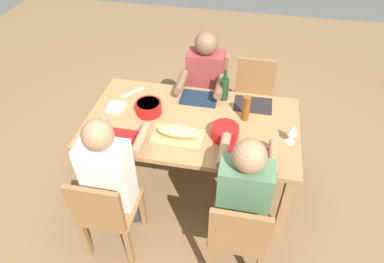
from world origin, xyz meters
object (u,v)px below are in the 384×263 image
object	(u,v)px
chair_far_right	(253,96)
bread_loaf	(177,131)
cutting_board	(177,137)
diner_far_center	(204,84)
serving_bowl_salad	(149,107)
serving_bowl_fruit	(225,131)
diner_near_left	(110,172)
beer_bottle	(246,108)
wine_bottle	(224,88)
dining_table	(192,129)
wine_glass	(293,130)
chair_near_right	(238,234)
chair_near_left	(106,212)
chair_far_center	(207,91)
diner_near_right	(243,193)
napkin_stack	(116,107)

from	to	relation	value
chair_far_right	bread_loaf	xyz separation A→B (m)	(-0.54, -1.01, 0.32)
cutting_board	bread_loaf	size ratio (longest dim) A/B	1.25
diner_far_center	serving_bowl_salad	distance (m)	0.69
diner_far_center	serving_bowl_fruit	distance (m)	0.80
diner_near_left	beer_bottle	size ratio (longest dim) A/B	5.45
wine_bottle	beer_bottle	world-z (taller)	wine_bottle
dining_table	serving_bowl_fruit	bearing A→B (deg)	-25.47
wine_glass	serving_bowl_fruit	bearing A→B (deg)	-175.40
beer_bottle	diner_far_center	bearing A→B (deg)	129.73
wine_bottle	wine_glass	world-z (taller)	wine_bottle
chair_near_right	bread_loaf	xyz separation A→B (m)	(-0.54, 0.58, 0.32)
chair_near_left	diner_near_left	distance (m)	0.28
serving_bowl_salad	bread_loaf	world-z (taller)	bread_loaf
diner_far_center	bread_loaf	bearing A→B (deg)	-95.01
diner_far_center	wine_glass	world-z (taller)	diner_far_center
diner_far_center	serving_bowl_salad	xyz separation A→B (m)	(-0.37, -0.57, 0.10)
chair_far_center	wine_bottle	distance (m)	0.61
diner_far_center	chair_far_right	world-z (taller)	diner_far_center
chair_far_right	chair_near_left	world-z (taller)	same
dining_table	diner_near_left	size ratio (longest dim) A/B	1.43
chair_far_right	wine_glass	xyz separation A→B (m)	(0.30, -0.89, 0.37)
chair_far_right	diner_far_center	bearing A→B (deg)	-158.69
diner_near_right	diner_near_left	bearing A→B (deg)	180.00
chair_far_right	chair_near_right	bearing A→B (deg)	-90.00
chair_far_right	wine_glass	size ratio (longest dim) A/B	5.12
bread_loaf	diner_near_left	bearing A→B (deg)	-134.90
serving_bowl_salad	chair_near_left	bearing A→B (deg)	-96.77
chair_far_right	bread_loaf	distance (m)	1.19
diner_near_right	cutting_board	xyz separation A→B (m)	(-0.54, 0.40, 0.05)
wine_glass	diner_far_center	bearing A→B (deg)	137.69
chair_far_center	serving_bowl_fruit	world-z (taller)	chair_far_center
diner_far_center	chair_far_right	distance (m)	0.55
napkin_stack	serving_bowl_fruit	bearing A→B (deg)	-10.83
diner_near_right	diner_far_center	distance (m)	1.31
dining_table	cutting_board	world-z (taller)	cutting_board
chair_near_right	chair_far_right	bearing A→B (deg)	90.00
diner_far_center	wine_bottle	world-z (taller)	diner_far_center
diner_near_right	chair_far_center	world-z (taller)	diner_near_right
diner_near_right	serving_bowl_fruit	distance (m)	0.52
bread_loaf	chair_near_right	bearing A→B (deg)	-47.08
dining_table	beer_bottle	distance (m)	0.47
chair_far_center	cutting_board	size ratio (longest dim) A/B	2.12
serving_bowl_salad	napkin_stack	distance (m)	0.30
bread_loaf	cutting_board	bearing A→B (deg)	-116.57
serving_bowl_fruit	cutting_board	size ratio (longest dim) A/B	0.53
beer_bottle	bread_loaf	bearing A→B (deg)	-146.48
diner_far_center	chair_near_left	distance (m)	1.50
diner_near_left	wine_glass	size ratio (longest dim) A/B	7.23
dining_table	chair_far_center	xyz separation A→B (m)	(0.00, 0.80, -0.17)
dining_table	diner_near_left	distance (m)	0.77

